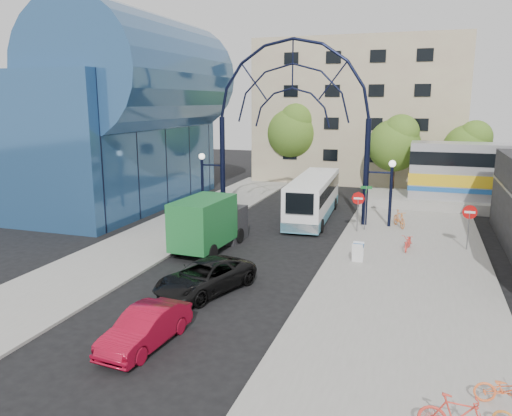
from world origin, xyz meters
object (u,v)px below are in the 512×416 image
(tree_north_b, at_px, (294,130))
(tree_north_c, at_px, (469,146))
(do_not_enter_sign, at_px, (469,217))
(green_truck, at_px, (210,223))
(tree_north_a, at_px, (396,142))
(bike_near_b, at_px, (399,219))
(street_name_sign, at_px, (366,198))
(bike_far_a, at_px, (508,389))
(red_sedan, at_px, (145,328))
(stop_sign, at_px, (358,202))
(black_suv, at_px, (205,277))
(sandwich_board, at_px, (358,250))
(city_bus, at_px, (313,197))
(bike_near_a, at_px, (408,242))
(gateway_arch, at_px, (292,94))

(tree_north_b, distance_m, tree_north_c, 16.15)
(do_not_enter_sign, height_order, green_truck, green_truck)
(tree_north_a, relative_size, bike_near_b, 3.90)
(street_name_sign, bearing_deg, bike_far_a, -71.92)
(tree_north_b, distance_m, red_sedan, 35.43)
(stop_sign, distance_m, tree_north_a, 14.23)
(tree_north_b, bearing_deg, bike_near_b, -55.12)
(green_truck, xyz_separation_m, bike_near_b, (9.76, 7.95, -0.83))
(bike_far_a, bearing_deg, black_suv, 61.86)
(sandwich_board, bearing_deg, black_suv, -134.28)
(tree_north_b, height_order, tree_north_c, tree_north_b)
(sandwich_board, relative_size, city_bus, 0.09)
(do_not_enter_sign, distance_m, red_sedan, 18.69)
(do_not_enter_sign, bearing_deg, street_name_sign, 155.84)
(do_not_enter_sign, bearing_deg, bike_near_b, 133.34)
(city_bus, height_order, green_truck, green_truck)
(tree_north_c, bearing_deg, bike_near_a, -102.38)
(stop_sign, height_order, tree_north_c, tree_north_c)
(tree_north_c, height_order, green_truck, tree_north_c)
(sandwich_board, distance_m, green_truck, 8.17)
(do_not_enter_sign, relative_size, sandwich_board, 2.51)
(gateway_arch, relative_size, tree_north_b, 1.70)
(city_bus, bearing_deg, do_not_enter_sign, -31.42)
(bike_near_a, xyz_separation_m, bike_far_a, (3.01, -13.97, 0.00))
(tree_north_b, bearing_deg, sandwich_board, -68.41)
(do_not_enter_sign, bearing_deg, bike_far_a, -90.15)
(sandwich_board, xyz_separation_m, bike_far_a, (5.36, -11.02, -0.17))
(tree_north_b, height_order, city_bus, tree_north_b)
(gateway_arch, bearing_deg, bike_far_a, -60.07)
(city_bus, relative_size, bike_near_b, 5.94)
(red_sedan, relative_size, bike_near_b, 2.18)
(black_suv, bearing_deg, tree_north_c, 85.38)
(gateway_arch, bearing_deg, bike_near_b, 0.00)
(do_not_enter_sign, xyz_separation_m, sandwich_board, (-5.40, -4.02, -1.23))
(black_suv, xyz_separation_m, red_sedan, (0.08, -5.07, -0.03))
(gateway_arch, height_order, city_bus, gateway_arch)
(tree_north_c, distance_m, bike_far_a, 33.20)
(red_sedan, bearing_deg, gateway_arch, 94.77)
(tree_north_a, bearing_deg, gateway_arch, -117.17)
(tree_north_a, distance_m, city_bus, 12.12)
(street_name_sign, xyz_separation_m, bike_near_a, (2.75, -3.67, -1.56))
(bike_far_a, bearing_deg, street_name_sign, 14.66)
(black_suv, bearing_deg, gateway_arch, 108.53)
(tree_north_c, relative_size, black_suv, 1.34)
(tree_north_c, bearing_deg, gateway_arch, -131.04)
(stop_sign, distance_m, tree_north_c, 17.68)
(city_bus, relative_size, black_suv, 2.19)
(do_not_enter_sign, relative_size, bike_near_b, 1.38)
(sandwich_board, distance_m, black_suv, 8.24)
(black_suv, distance_m, bike_near_a, 12.00)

